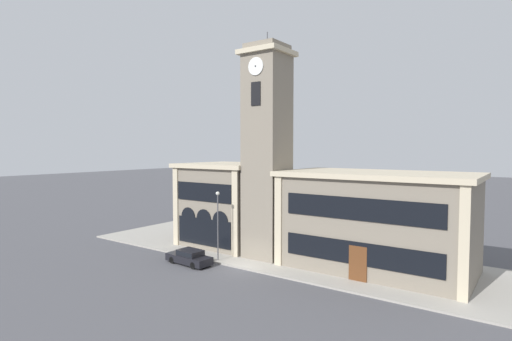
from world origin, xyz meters
TOP-DOWN VIEW (x-y plane):
  - ground_plane at (0.00, 0.00)m, footprint 300.00×300.00m
  - sidewalk_kerb at (0.00, 6.64)m, footprint 44.19×13.28m
  - clock_tower at (-0.00, 4.52)m, footprint 4.44×4.44m
  - town_hall_left_wing at (-6.71, 6.93)m, footprint 9.79×9.32m
  - town_hall_right_wing at (10.13, 6.94)m, footprint 16.63×9.32m
  - parked_car_near at (-4.64, -1.60)m, footprint 4.82×2.05m
  - street_lamp at (-3.03, 0.62)m, footprint 0.36×0.36m

SIDE VIEW (x-z plane):
  - ground_plane at x=0.00m, z-range 0.00..0.00m
  - sidewalk_kerb at x=0.00m, z-range 0.00..0.15m
  - parked_car_near at x=-4.64m, z-range 0.03..1.43m
  - street_lamp at x=-3.03m, z-range 1.10..7.72m
  - town_hall_right_wing at x=10.13m, z-range 0.02..8.80m
  - town_hall_left_wing at x=-6.71m, z-range 0.03..9.23m
  - clock_tower at x=0.00m, z-range -0.54..21.56m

